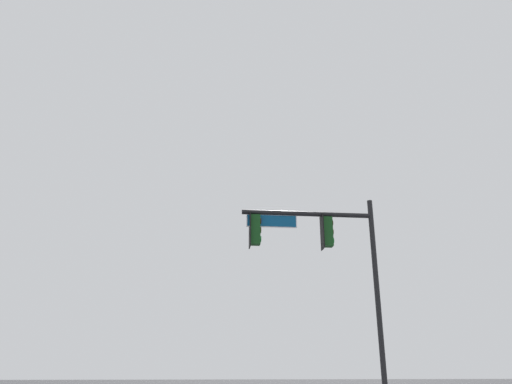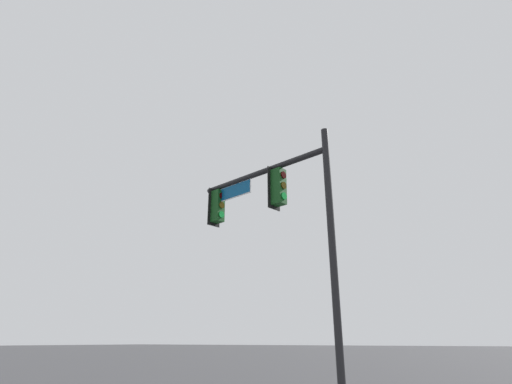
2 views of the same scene
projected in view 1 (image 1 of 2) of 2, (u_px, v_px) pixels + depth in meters
name	position (u px, v px, depth m)	size (l,w,h in m)	color
signal_pole_near	(322.00, 251.00, 17.98)	(4.85, 1.26, 7.49)	black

